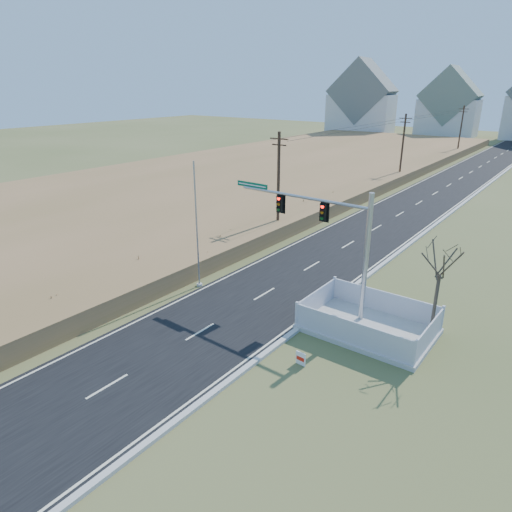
% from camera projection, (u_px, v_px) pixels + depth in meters
% --- Properties ---
extents(ground, '(260.00, 260.00, 0.00)m').
position_uv_depth(ground, '(224.00, 319.00, 26.42)').
color(ground, '#4C5529').
rests_on(ground, ground).
extents(road, '(8.00, 180.00, 0.06)m').
position_uv_depth(road, '(457.00, 181.00, 63.78)').
color(road, black).
rests_on(road, ground).
extents(curb, '(0.30, 180.00, 0.18)m').
position_uv_depth(curb, '(489.00, 184.00, 61.43)').
color(curb, '#B2AFA8').
rests_on(curb, ground).
extents(reed_marsh, '(38.00, 110.00, 1.30)m').
position_uv_depth(reed_marsh, '(275.00, 168.00, 69.57)').
color(reed_marsh, '#986C44').
rests_on(reed_marsh, ground).
extents(utility_pole_near, '(1.80, 0.26, 9.00)m').
position_uv_depth(utility_pole_near, '(278.00, 183.00, 39.62)').
color(utility_pole_near, '#422D1E').
rests_on(utility_pole_near, ground).
extents(utility_pole_mid, '(1.80, 0.26, 9.00)m').
position_uv_depth(utility_pole_mid, '(402.00, 147.00, 62.05)').
color(utility_pole_mid, '#422D1E').
rests_on(utility_pole_mid, ground).
extents(utility_pole_far, '(1.80, 0.26, 9.00)m').
position_uv_depth(utility_pole_far, '(461.00, 130.00, 84.47)').
color(utility_pole_far, '#422D1E').
rests_on(utility_pole_far, ground).
extents(condo_nw, '(17.69, 13.38, 19.05)m').
position_uv_depth(condo_nw, '(362.00, 104.00, 119.78)').
color(condo_nw, silver).
rests_on(condo_nw, ground).
extents(condo_nnw, '(14.93, 11.17, 17.03)m').
position_uv_depth(condo_nnw, '(449.00, 108.00, 114.80)').
color(condo_nnw, silver).
rests_on(condo_nnw, ground).
extents(traffic_signal_mast, '(9.44, 0.69, 7.51)m').
position_uv_depth(traffic_signal_mast, '(336.00, 239.00, 25.51)').
color(traffic_signal_mast, '#9EA0A5').
rests_on(traffic_signal_mast, ground).
extents(fence_enclosure, '(6.81, 4.65, 1.56)m').
position_uv_depth(fence_enclosure, '(368.00, 326.00, 24.99)').
color(fence_enclosure, '#B7B5AD').
rests_on(fence_enclosure, ground).
extents(open_sign, '(0.55, 0.11, 0.68)m').
position_uv_depth(open_sign, '(301.00, 359.00, 21.94)').
color(open_sign, white).
rests_on(open_sign, ground).
extents(flagpole, '(0.38, 0.38, 8.36)m').
position_uv_depth(flagpole, '(197.00, 239.00, 29.51)').
color(flagpole, '#B7B5AD').
rests_on(flagpole, ground).
extents(bare_tree, '(2.23, 2.23, 5.92)m').
position_uv_depth(bare_tree, '(442.00, 259.00, 22.18)').
color(bare_tree, '#4C3F33').
rests_on(bare_tree, ground).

